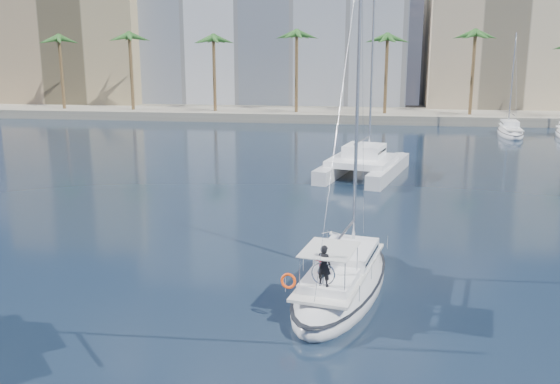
# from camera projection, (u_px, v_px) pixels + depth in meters

# --- Properties ---
(ground) EXTENTS (160.00, 160.00, 0.00)m
(ground) POSITION_uv_depth(u_px,v_px,m) (298.00, 271.00, 30.04)
(ground) COLOR black
(ground) RESTS_ON ground
(quay) EXTENTS (120.00, 14.00, 1.20)m
(quay) POSITION_uv_depth(u_px,v_px,m) (342.00, 114.00, 88.63)
(quay) COLOR gray
(quay) RESTS_ON ground
(building_modern) EXTENTS (42.00, 16.00, 28.00)m
(building_modern) POSITION_uv_depth(u_px,v_px,m) (271.00, 19.00, 98.53)
(building_modern) COLOR silver
(building_modern) RESTS_ON ground
(building_tan_left) EXTENTS (22.00, 14.00, 22.00)m
(building_tan_left) POSITION_uv_depth(u_px,v_px,m) (81.00, 39.00, 99.23)
(building_tan_left) COLOR tan
(building_tan_left) RESTS_ON ground
(building_beige) EXTENTS (20.00, 14.00, 20.00)m
(building_beige) POSITION_uv_depth(u_px,v_px,m) (495.00, 46.00, 92.25)
(building_beige) COLOR #CAB691
(building_beige) RESTS_ON ground
(palm_left) EXTENTS (3.60, 3.60, 12.30)m
(palm_left) POSITION_uv_depth(u_px,v_px,m) (98.00, 44.00, 86.82)
(palm_left) COLOR brown
(palm_left) RESTS_ON ground
(palm_centre) EXTENTS (3.60, 3.60, 12.30)m
(palm_centre) POSITION_uv_depth(u_px,v_px,m) (343.00, 44.00, 82.48)
(palm_centre) COLOR brown
(palm_centre) RESTS_ON ground
(main_sloop) EXTENTS (5.38, 11.03, 15.70)m
(main_sloop) POSITION_uv_depth(u_px,v_px,m) (342.00, 282.00, 27.31)
(main_sloop) COLOR silver
(main_sloop) RESTS_ON ground
(catamaran) EXTENTS (7.93, 11.76, 15.83)m
(catamaran) POSITION_uv_depth(u_px,v_px,m) (364.00, 162.00, 51.02)
(catamaran) COLOR silver
(catamaran) RESTS_ON ground
(seagull) EXTENTS (0.96, 0.41, 0.18)m
(seagull) POSITION_uv_depth(u_px,v_px,m) (331.00, 233.00, 33.26)
(seagull) COLOR silver
(seagull) RESTS_ON ground
(moored_yacht_a) EXTENTS (3.37, 9.52, 11.90)m
(moored_yacht_a) POSITION_uv_depth(u_px,v_px,m) (510.00, 135.00, 72.74)
(moored_yacht_a) COLOR silver
(moored_yacht_a) RESTS_ON ground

